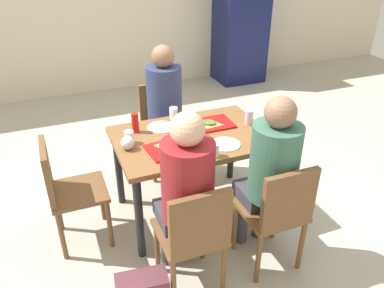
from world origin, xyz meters
name	(u,v)px	position (x,y,z in m)	size (l,w,h in m)	color
ground_plane	(192,211)	(0.00, 0.00, -0.01)	(10.00, 10.00, 0.02)	#B2AD9E
main_table	(192,146)	(0.00, 0.00, 0.63)	(1.19, 0.81, 0.73)	brown
chair_near_left	(194,233)	(-0.30, -0.79, 0.50)	(0.40, 0.40, 0.86)	brown
chair_near_right	(278,210)	(0.30, -0.79, 0.50)	(0.40, 0.40, 0.86)	brown
chair_far_side	(162,121)	(0.00, 0.79, 0.50)	(0.40, 0.40, 0.86)	brown
chair_left_end	(66,187)	(-0.98, 0.00, 0.50)	(0.40, 0.40, 0.86)	brown
person_in_red	(186,188)	(-0.30, -0.65, 0.75)	(0.32, 0.42, 1.27)	#383842
person_in_brown_jacket	(270,168)	(0.30, -0.65, 0.75)	(0.32, 0.42, 1.27)	#383842
person_far_side	(166,103)	(0.00, 0.65, 0.75)	(0.32, 0.42, 1.27)	#383842
tray_red_near	(172,148)	(-0.21, -0.14, 0.74)	(0.36, 0.26, 0.02)	#B21414
tray_red_far	(210,124)	(0.21, 0.12, 0.74)	(0.36, 0.26, 0.02)	#B21414
paper_plate_center	(161,127)	(-0.18, 0.22, 0.73)	(0.22, 0.22, 0.01)	white
paper_plate_near_edge	(225,144)	(0.18, -0.22, 0.73)	(0.22, 0.22, 0.01)	white
pizza_slice_a	(174,145)	(-0.19, -0.13, 0.75)	(0.26, 0.24, 0.02)	tan
pizza_slice_b	(209,123)	(0.19, 0.11, 0.75)	(0.22, 0.20, 0.02)	#C68C47
plastic_cup_a	(174,113)	(-0.03, 0.34, 0.78)	(0.07, 0.07, 0.10)	white
plastic_cup_b	(214,150)	(0.03, -0.34, 0.78)	(0.07, 0.07, 0.10)	white
plastic_cup_c	(129,137)	(-0.48, 0.06, 0.78)	(0.07, 0.07, 0.10)	white
soda_can	(249,117)	(0.51, 0.02, 0.79)	(0.07, 0.07, 0.12)	#B7BCC6
condiment_bottle	(135,123)	(-0.39, 0.22, 0.81)	(0.06, 0.06, 0.16)	red
foil_bundle	(128,143)	(-0.51, -0.02, 0.78)	(0.10, 0.10, 0.10)	silver
drink_fridge	(241,19)	(1.92, 2.85, 0.95)	(0.70, 0.60, 1.90)	#14194C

